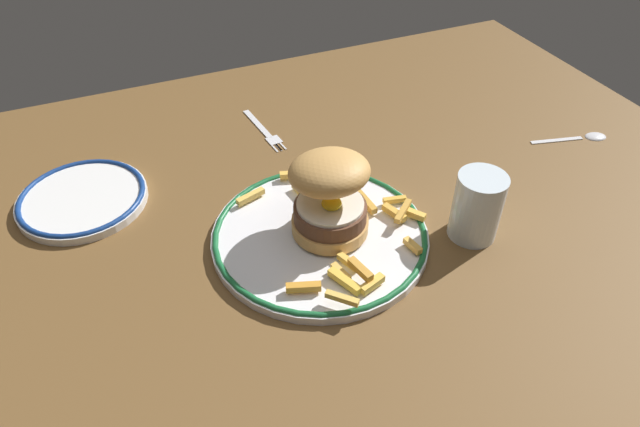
{
  "coord_description": "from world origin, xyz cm",
  "views": [
    {
      "loc": [
        -23.81,
        -51.41,
        51.83
      ],
      "look_at": [
        -2.35,
        -1.38,
        4.6
      ],
      "focal_mm": 31.47,
      "sensor_mm": 36.0,
      "label": 1
    }
  ],
  "objects_px": {
    "fork": "(264,131)",
    "burger": "(330,193)",
    "dinner_plate": "(320,235)",
    "water_glass": "(476,211)",
    "spoon": "(588,136)",
    "side_plate": "(82,198)"
  },
  "relations": [
    {
      "from": "burger",
      "to": "dinner_plate",
      "type": "bearing_deg",
      "value": -170.16
    },
    {
      "from": "burger",
      "to": "spoon",
      "type": "height_order",
      "value": "burger"
    },
    {
      "from": "side_plate",
      "to": "fork",
      "type": "distance_m",
      "value": 0.31
    },
    {
      "from": "fork",
      "to": "spoon",
      "type": "bearing_deg",
      "value": -25.26
    },
    {
      "from": "fork",
      "to": "burger",
      "type": "bearing_deg",
      "value": -90.67
    },
    {
      "from": "water_glass",
      "to": "fork",
      "type": "relative_size",
      "value": 0.66
    },
    {
      "from": "side_plate",
      "to": "water_glass",
      "type": "bearing_deg",
      "value": -29.95
    },
    {
      "from": "dinner_plate",
      "to": "water_glass",
      "type": "xyz_separation_m",
      "value": [
        0.19,
        -0.07,
        0.03
      ]
    },
    {
      "from": "dinner_plate",
      "to": "burger",
      "type": "relative_size",
      "value": 2.42
    },
    {
      "from": "side_plate",
      "to": "spoon",
      "type": "relative_size",
      "value": 1.36
    },
    {
      "from": "spoon",
      "to": "dinner_plate",
      "type": "bearing_deg",
      "value": -174.35
    },
    {
      "from": "water_glass",
      "to": "side_plate",
      "type": "height_order",
      "value": "water_glass"
    },
    {
      "from": "side_plate",
      "to": "spoon",
      "type": "height_order",
      "value": "side_plate"
    },
    {
      "from": "burger",
      "to": "fork",
      "type": "height_order",
      "value": "burger"
    },
    {
      "from": "dinner_plate",
      "to": "burger",
      "type": "xyz_separation_m",
      "value": [
        0.01,
        0.0,
        0.07
      ]
    },
    {
      "from": "dinner_plate",
      "to": "fork",
      "type": "distance_m",
      "value": 0.28
    },
    {
      "from": "dinner_plate",
      "to": "burger",
      "type": "bearing_deg",
      "value": 9.84
    },
    {
      "from": "dinner_plate",
      "to": "water_glass",
      "type": "relative_size",
      "value": 3.04
    },
    {
      "from": "spoon",
      "to": "water_glass",
      "type": "bearing_deg",
      "value": -159.21
    },
    {
      "from": "dinner_plate",
      "to": "water_glass",
      "type": "distance_m",
      "value": 0.21
    },
    {
      "from": "spoon",
      "to": "side_plate",
      "type": "bearing_deg",
      "value": 168.95
    },
    {
      "from": "burger",
      "to": "side_plate",
      "type": "relative_size",
      "value": 0.66
    }
  ]
}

